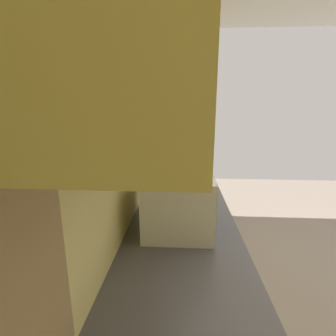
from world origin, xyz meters
name	(u,v)px	position (x,y,z in m)	size (l,w,h in m)	color
ground_plane	(303,287)	(0.00, 0.00, 0.00)	(6.88, 6.88, 0.00)	gray
wall_back	(137,131)	(0.00, 1.46, 1.38)	(4.42, 0.12, 2.75)	#DCC976
counter_run	(181,265)	(-0.38, 1.10, 0.44)	(3.53, 0.63, 0.89)	#E4D277
upper_cabinets	(160,74)	(-0.38, 1.24, 1.75)	(2.64, 0.33, 0.56)	#DDCF7B
oven_range	(184,181)	(1.71, 1.06, 0.46)	(0.65, 0.69, 1.07)	#B7BABF
microwave	(179,199)	(-0.62, 1.12, 1.05)	(0.48, 0.37, 0.32)	white
bowl	(194,175)	(0.39, 0.98, 0.91)	(0.15, 0.15, 0.04)	#D84C47
kettle	(192,159)	(0.96, 0.98, 0.96)	(0.18, 0.13, 0.17)	red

